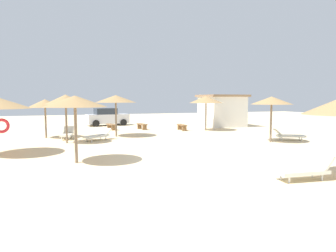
{
  "coord_description": "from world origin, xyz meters",
  "views": [
    {
      "loc": [
        -5.48,
        -11.84,
        2.61
      ],
      "look_at": [
        0.0,
        3.0,
        1.2
      ],
      "focal_mm": 32.48,
      "sensor_mm": 36.0,
      "label": 1
    }
  ],
  "objects_px": {
    "beach_cabana": "(222,110)",
    "parasol_4": "(116,99)",
    "parasol_1": "(272,101)",
    "lounger_3": "(67,134)",
    "lounger_2": "(305,170)",
    "parasol_5": "(206,100)",
    "parasol_6": "(75,102)",
    "lounger_1": "(289,135)",
    "parked_car": "(107,117)",
    "parasol_3": "(45,104)",
    "bench_0": "(182,126)",
    "bench_1": "(142,125)",
    "lounger_0": "(98,135)",
    "bench_2": "(111,126)",
    "parasol_0": "(66,100)"
  },
  "relations": [
    {
      "from": "parasol_4",
      "to": "parasol_0",
      "type": "bearing_deg",
      "value": -147.39
    },
    {
      "from": "parasol_0",
      "to": "parasol_1",
      "type": "bearing_deg",
      "value": -18.4
    },
    {
      "from": "bench_1",
      "to": "parked_car",
      "type": "xyz_separation_m",
      "value": [
        -2.2,
        4.92,
        0.48
      ]
    },
    {
      "from": "parasol_1",
      "to": "lounger_3",
      "type": "distance_m",
      "value": 13.16
    },
    {
      "from": "parasol_5",
      "to": "beach_cabana",
      "type": "relative_size",
      "value": 0.73
    },
    {
      "from": "parasol_0",
      "to": "lounger_1",
      "type": "height_order",
      "value": "parasol_0"
    },
    {
      "from": "parasol_0",
      "to": "parasol_5",
      "type": "xyz_separation_m",
      "value": [
        11.13,
        3.68,
        -0.01
      ]
    },
    {
      "from": "parasol_4",
      "to": "parked_car",
      "type": "relative_size",
      "value": 0.69
    },
    {
      "from": "lounger_0",
      "to": "bench_0",
      "type": "relative_size",
      "value": 1.25
    },
    {
      "from": "parasol_6",
      "to": "lounger_1",
      "type": "relative_size",
      "value": 1.39
    },
    {
      "from": "parasol_5",
      "to": "lounger_2",
      "type": "height_order",
      "value": "parasol_5"
    },
    {
      "from": "parasol_3",
      "to": "beach_cabana",
      "type": "bearing_deg",
      "value": 13.0
    },
    {
      "from": "parasol_0",
      "to": "beach_cabana",
      "type": "relative_size",
      "value": 0.73
    },
    {
      "from": "lounger_2",
      "to": "lounger_3",
      "type": "height_order",
      "value": "lounger_2"
    },
    {
      "from": "beach_cabana",
      "to": "parasol_4",
      "type": "bearing_deg",
      "value": -157.91
    },
    {
      "from": "lounger_1",
      "to": "bench_1",
      "type": "height_order",
      "value": "lounger_1"
    },
    {
      "from": "parasol_5",
      "to": "parked_car",
      "type": "relative_size",
      "value": 0.69
    },
    {
      "from": "parasol_3",
      "to": "parasol_6",
      "type": "xyz_separation_m",
      "value": [
        1.4,
        -9.07,
        0.19
      ]
    },
    {
      "from": "parked_car",
      "to": "bench_0",
      "type": "bearing_deg",
      "value": -52.96
    },
    {
      "from": "parasol_3",
      "to": "parasol_4",
      "type": "height_order",
      "value": "parasol_4"
    },
    {
      "from": "lounger_1",
      "to": "bench_0",
      "type": "height_order",
      "value": "lounger_1"
    },
    {
      "from": "bench_2",
      "to": "parasol_1",
      "type": "bearing_deg",
      "value": -54.05
    },
    {
      "from": "parasol_6",
      "to": "parasol_4",
      "type": "bearing_deg",
      "value": 68.85
    },
    {
      "from": "lounger_3",
      "to": "bench_2",
      "type": "height_order",
      "value": "lounger_3"
    },
    {
      "from": "parasol_4",
      "to": "lounger_1",
      "type": "distance_m",
      "value": 11.65
    },
    {
      "from": "parasol_3",
      "to": "lounger_2",
      "type": "height_order",
      "value": "parasol_3"
    },
    {
      "from": "lounger_2",
      "to": "parked_car",
      "type": "relative_size",
      "value": 0.46
    },
    {
      "from": "parasol_0",
      "to": "parasol_6",
      "type": "bearing_deg",
      "value": -88.35
    },
    {
      "from": "bench_2",
      "to": "parked_car",
      "type": "relative_size",
      "value": 0.37
    },
    {
      "from": "parasol_3",
      "to": "lounger_3",
      "type": "xyz_separation_m",
      "value": [
        1.33,
        -0.91,
        -1.99
      ]
    },
    {
      "from": "parasol_6",
      "to": "lounger_0",
      "type": "bearing_deg",
      "value": 75.42
    },
    {
      "from": "lounger_1",
      "to": "parasol_6",
      "type": "bearing_deg",
      "value": -169.4
    },
    {
      "from": "lounger_0",
      "to": "lounger_3",
      "type": "height_order",
      "value": "lounger_3"
    },
    {
      "from": "parasol_1",
      "to": "lounger_0",
      "type": "bearing_deg",
      "value": 155.73
    },
    {
      "from": "beach_cabana",
      "to": "bench_1",
      "type": "bearing_deg",
      "value": -178.05
    },
    {
      "from": "parasol_5",
      "to": "parked_car",
      "type": "distance_m",
      "value": 10.44
    },
    {
      "from": "lounger_0",
      "to": "lounger_3",
      "type": "xyz_separation_m",
      "value": [
        -1.79,
        1.57,
        0.0
      ]
    },
    {
      "from": "lounger_2",
      "to": "parasol_5",
      "type": "bearing_deg",
      "value": 74.44
    },
    {
      "from": "parasol_1",
      "to": "parasol_3",
      "type": "height_order",
      "value": "parasol_1"
    },
    {
      "from": "bench_1",
      "to": "parasol_5",
      "type": "bearing_deg",
      "value": -29.06
    },
    {
      "from": "bench_1",
      "to": "beach_cabana",
      "type": "relative_size",
      "value": 0.39
    },
    {
      "from": "parked_car",
      "to": "parasol_4",
      "type": "bearing_deg",
      "value": -95.06
    },
    {
      "from": "lounger_3",
      "to": "parked_car",
      "type": "distance_m",
      "value": 10.03
    },
    {
      "from": "parasol_6",
      "to": "lounger_3",
      "type": "distance_m",
      "value": 8.45
    },
    {
      "from": "bench_1",
      "to": "lounger_3",
      "type": "bearing_deg",
      "value": -145.91
    },
    {
      "from": "parasol_4",
      "to": "bench_1",
      "type": "bearing_deg",
      "value": 54.32
    },
    {
      "from": "bench_0",
      "to": "parked_car",
      "type": "xyz_separation_m",
      "value": [
        -5.14,
        6.81,
        0.48
      ]
    },
    {
      "from": "parasol_3",
      "to": "lounger_0",
      "type": "distance_m",
      "value": 4.46
    },
    {
      "from": "lounger_0",
      "to": "parasol_6",
      "type": "bearing_deg",
      "value": -104.58
    },
    {
      "from": "lounger_1",
      "to": "parasol_1",
      "type": "bearing_deg",
      "value": -171.24
    }
  ]
}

